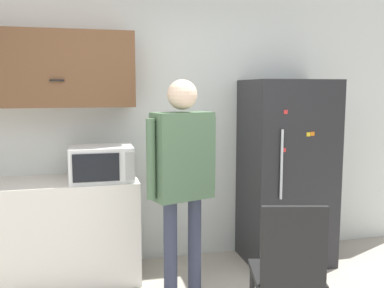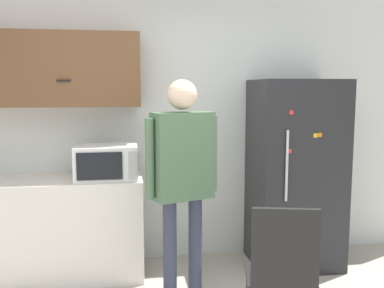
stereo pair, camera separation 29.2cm
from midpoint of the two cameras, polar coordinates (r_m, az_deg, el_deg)
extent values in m
cube|color=silver|center=(4.24, -2.59, 2.49)|extent=(6.00, 0.06, 2.70)
cube|color=silver|center=(4.13, -18.94, -10.72)|extent=(2.02, 0.61, 0.91)
cube|color=brown|center=(4.06, -19.46, 9.34)|extent=(2.02, 0.36, 0.66)
cube|color=black|center=(3.82, -14.66, 8.19)|extent=(0.12, 0.01, 0.01)
cube|color=white|center=(3.85, -9.21, -2.39)|extent=(0.54, 0.40, 0.30)
cube|color=black|center=(3.64, -10.00, -2.96)|extent=(0.38, 0.01, 0.23)
cube|color=#B2B2B2|center=(3.65, -5.64, -2.87)|extent=(0.08, 0.01, 0.24)
cylinder|color=#33384C|center=(3.53, -0.54, -14.06)|extent=(0.11, 0.11, 0.84)
cylinder|color=#33384C|center=(3.63, 2.78, -13.45)|extent=(0.11, 0.11, 0.84)
cube|color=#4C6B4C|center=(3.38, 1.18, -1.59)|extent=(0.52, 0.36, 0.69)
sphere|color=beige|center=(3.34, 1.20, 6.60)|extent=(0.24, 0.24, 0.24)
cylinder|color=#4C6B4C|center=(3.26, -3.13, -1.99)|extent=(0.07, 0.07, 0.62)
cylinder|color=#4C6B4C|center=(3.52, 5.17, -1.33)|extent=(0.07, 0.07, 0.62)
cube|color=#232326|center=(4.28, 15.49, -3.84)|extent=(0.81, 0.67, 1.80)
cylinder|color=silver|center=(3.85, 14.68, -2.87)|extent=(0.02, 0.02, 0.63)
cube|color=yellow|center=(3.94, 18.21, 1.08)|extent=(0.04, 0.01, 0.04)
cube|color=red|center=(3.86, 15.00, -0.95)|extent=(0.04, 0.01, 0.04)
cube|color=orange|center=(3.96, 18.74, 1.15)|extent=(0.04, 0.01, 0.04)
cube|color=red|center=(3.83, 15.27, 4.08)|extent=(0.04, 0.01, 0.04)
cube|color=black|center=(3.12, 14.41, -16.96)|extent=(0.55, 0.55, 0.04)
cube|color=black|center=(2.83, 15.31, -13.45)|extent=(0.42, 0.14, 0.52)
camera|label=1|loc=(0.15, -87.52, 0.32)|focal=40.00mm
camera|label=2|loc=(0.15, 92.48, -0.32)|focal=40.00mm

